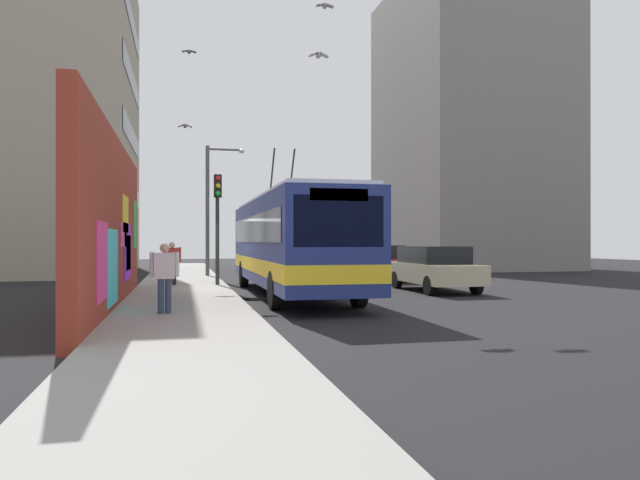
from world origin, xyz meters
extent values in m
plane|color=black|center=(0.00, 0.00, 0.00)|extent=(80.00, 80.00, 0.00)
cube|color=gray|center=(0.00, 1.60, 0.07)|extent=(48.00, 3.20, 0.15)
cube|color=maroon|center=(-4.66, 3.35, 2.18)|extent=(12.68, 0.30, 4.36)
cube|color=#33D8E5|center=(-6.23, 3.19, 1.16)|extent=(2.01, 0.02, 1.74)
cube|color=#8C19D8|center=(-2.39, 3.19, 1.46)|extent=(2.11, 0.02, 1.65)
cube|color=green|center=(0.55, 3.19, 2.32)|extent=(0.99, 0.02, 1.62)
cube|color=yellow|center=(-3.03, 3.19, 2.52)|extent=(1.71, 0.02, 1.04)
cube|color=#F2338C|center=(-3.58, 3.19, 1.94)|extent=(1.63, 0.02, 0.66)
cube|color=#8C19D8|center=(-2.04, 3.19, 1.42)|extent=(1.78, 0.02, 1.04)
cube|color=#F2338C|center=(-8.08, 3.19, 1.35)|extent=(1.64, 0.02, 1.59)
cube|color=#9E937F|center=(13.92, 9.20, 8.58)|extent=(12.54, 9.70, 17.16)
cube|color=black|center=(13.92, 4.33, 4.40)|extent=(10.66, 0.04, 1.10)
cube|color=black|center=(13.92, 4.33, 7.60)|extent=(10.66, 0.04, 1.10)
cube|color=black|center=(13.92, 4.33, 10.80)|extent=(10.66, 0.04, 1.10)
cube|color=black|center=(13.92, 4.33, 14.00)|extent=(10.66, 0.04, 1.10)
cube|color=gray|center=(15.67, -17.00, 9.41)|extent=(12.11, 9.55, 18.83)
cube|color=black|center=(15.67, -21.80, 4.40)|extent=(10.30, 0.04, 1.10)
cube|color=black|center=(15.67, -21.80, 7.60)|extent=(10.30, 0.04, 1.10)
cube|color=black|center=(15.67, -21.80, 10.80)|extent=(10.30, 0.04, 1.10)
cube|color=black|center=(15.67, -21.80, 14.00)|extent=(10.30, 0.04, 1.10)
cube|color=navy|center=(-1.67, -1.80, 1.75)|extent=(12.11, 2.47, 2.61)
cube|color=silver|center=(-1.67, -1.80, 3.12)|extent=(11.63, 2.27, 0.12)
cube|color=yellow|center=(-1.67, -1.80, 1.00)|extent=(12.13, 2.49, 0.44)
cube|color=black|center=(-7.70, -1.80, 2.21)|extent=(0.04, 2.10, 1.17)
cube|color=black|center=(-1.67, -1.80, 2.14)|extent=(11.14, 2.50, 0.83)
cube|color=orange|center=(-7.69, -1.80, 2.81)|extent=(0.06, 1.36, 0.28)
cylinder|color=black|center=(0.15, -2.15, 3.96)|extent=(1.43, 0.06, 2.00)
cylinder|color=black|center=(0.15, -1.45, 3.96)|extent=(1.43, 0.06, 2.00)
cylinder|color=black|center=(-5.54, -2.91, 0.50)|extent=(1.00, 0.28, 1.00)
cylinder|color=black|center=(-5.54, -0.69, 0.50)|extent=(1.00, 0.28, 1.00)
cylinder|color=black|center=(2.21, -2.91, 0.50)|extent=(1.00, 0.28, 1.00)
cylinder|color=black|center=(2.21, -0.69, 0.50)|extent=(1.00, 0.28, 1.00)
cube|color=#C6B793|center=(-1.25, -7.00, 0.65)|extent=(4.54, 1.85, 0.66)
cube|color=black|center=(-1.16, -7.00, 1.28)|extent=(2.72, 1.67, 0.60)
cylinder|color=black|center=(-2.74, -7.83, 0.32)|extent=(0.64, 0.22, 0.64)
cylinder|color=black|center=(-2.74, -6.17, 0.32)|extent=(0.64, 0.22, 0.64)
cylinder|color=black|center=(0.25, -7.83, 0.32)|extent=(0.64, 0.22, 0.64)
cylinder|color=black|center=(0.25, -6.17, 0.32)|extent=(0.64, 0.22, 0.64)
cube|color=#B21E19|center=(4.58, -7.00, 0.65)|extent=(4.29, 1.73, 0.66)
cube|color=black|center=(4.66, -7.00, 1.28)|extent=(2.58, 1.56, 0.60)
cylinder|color=black|center=(3.16, -7.77, 0.32)|extent=(0.64, 0.22, 0.64)
cylinder|color=black|center=(3.16, -6.23, 0.32)|extent=(0.64, 0.22, 0.64)
cylinder|color=black|center=(6.00, -7.77, 0.32)|extent=(0.64, 0.22, 0.64)
cylinder|color=black|center=(6.00, -6.23, 0.32)|extent=(0.64, 0.22, 0.64)
cylinder|color=#1E1E2D|center=(1.87, 1.90, 0.54)|extent=(0.14, 0.14, 0.78)
cylinder|color=#1E1E2D|center=(1.87, 2.06, 0.54)|extent=(0.14, 0.14, 0.78)
cube|color=#BF3333|center=(1.87, 1.98, 1.23)|extent=(0.22, 0.46, 0.59)
cylinder|color=#BF3333|center=(1.87, 1.70, 1.26)|extent=(0.09, 0.09, 0.56)
cylinder|color=#BF3333|center=(1.87, 2.26, 1.26)|extent=(0.09, 0.09, 0.56)
sphere|color=beige|center=(1.87, 1.98, 1.63)|extent=(0.21, 0.21, 0.21)
cylinder|color=#2D3F59|center=(-6.96, 1.94, 0.54)|extent=(0.14, 0.14, 0.77)
cylinder|color=#2D3F59|center=(-6.96, 2.10, 0.54)|extent=(0.14, 0.14, 0.77)
cube|color=silver|center=(-6.96, 2.02, 1.21)|extent=(0.22, 0.45, 0.58)
cylinder|color=silver|center=(-6.96, 1.75, 1.24)|extent=(0.09, 0.09, 0.55)
cylinder|color=silver|center=(-6.96, 2.30, 1.24)|extent=(0.09, 0.09, 0.55)
sphere|color=tan|center=(-6.96, 2.02, 1.60)|extent=(0.21, 0.21, 0.21)
cylinder|color=#2D382D|center=(1.64, 0.35, 2.19)|extent=(0.14, 0.14, 4.08)
cube|color=black|center=(1.42, 0.35, 3.78)|extent=(0.20, 0.28, 0.84)
sphere|color=red|center=(1.31, 0.35, 4.06)|extent=(0.18, 0.18, 0.18)
sphere|color=yellow|center=(1.31, 0.35, 3.78)|extent=(0.18, 0.18, 0.18)
sphere|color=green|center=(1.31, 0.35, 3.50)|extent=(0.18, 0.18, 0.18)
cylinder|color=#4C4C51|center=(7.70, 0.45, 3.20)|extent=(0.18, 0.18, 6.10)
cylinder|color=#4C4C51|center=(7.70, -0.35, 6.10)|extent=(0.10, 1.60, 0.10)
ellipsoid|color=silver|center=(7.70, -1.15, 6.05)|extent=(0.44, 0.28, 0.20)
ellipsoid|color=gray|center=(-4.56, -2.06, 6.91)|extent=(0.32, 0.14, 0.12)
cube|color=gray|center=(-4.56, -2.20, 6.94)|extent=(0.20, 0.27, 0.12)
cube|color=gray|center=(-4.56, -1.92, 6.94)|extent=(0.20, 0.27, 0.12)
ellipsoid|color=slate|center=(3.44, 1.51, 6.30)|extent=(0.32, 0.14, 0.12)
cube|color=slate|center=(3.44, 1.37, 6.33)|extent=(0.20, 0.27, 0.12)
cube|color=slate|center=(3.44, 1.65, 6.33)|extent=(0.20, 0.27, 0.12)
ellipsoid|color=slate|center=(2.98, 1.36, 9.12)|extent=(0.32, 0.14, 0.12)
cube|color=slate|center=(2.98, 1.22, 9.15)|extent=(0.20, 0.28, 0.08)
cube|color=slate|center=(2.98, 1.50, 9.15)|extent=(0.20, 0.28, 0.08)
ellipsoid|color=gray|center=(-2.43, -2.76, 9.18)|extent=(0.32, 0.14, 0.12)
cube|color=gray|center=(-2.43, -2.90, 9.21)|extent=(0.20, 0.28, 0.09)
cube|color=gray|center=(-2.43, -2.62, 9.21)|extent=(0.20, 0.28, 0.09)
cylinder|color=black|center=(-2.76, -0.60, 0.00)|extent=(1.04, 1.04, 0.00)
camera|label=1|loc=(-20.56, 1.67, 1.75)|focal=33.26mm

